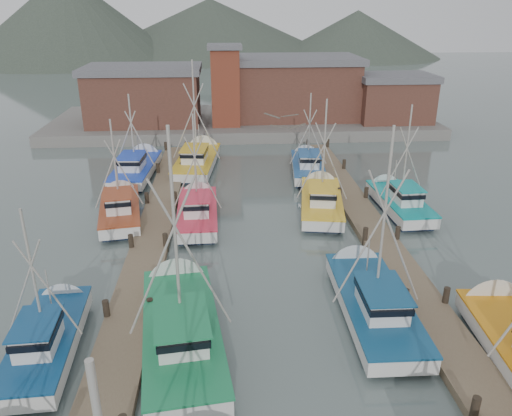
{
  "coord_description": "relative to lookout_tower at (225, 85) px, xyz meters",
  "views": [
    {
      "loc": [
        -2.5,
        -21.75,
        13.71
      ],
      "look_at": [
        -0.62,
        5.18,
        2.6
      ],
      "focal_mm": 35.0,
      "sensor_mm": 36.0,
      "label": 1
    }
  ],
  "objects": [
    {
      "name": "boat_4",
      "position": [
        -2.52,
        -36.27,
        -4.86
      ],
      "size": [
        4.34,
        10.38,
        10.62
      ],
      "rotation": [
        0.0,
        0.0,
        0.12
      ],
      "color": "#101D35",
      "rests_on": "ground"
    },
    {
      "name": "ground",
      "position": [
        2.0,
        -33.0,
        -5.55
      ],
      "size": [
        260.0,
        260.0,
        0.0
      ],
      "primitive_type": "plane",
      "color": "#4C5B58",
      "rests_on": "ground"
    },
    {
      "name": "boat_13",
      "position": [
        6.82,
        -13.85,
        -4.87
      ],
      "size": [
        3.41,
        8.59,
        7.67
      ],
      "rotation": [
        0.0,
        0.0,
        -0.1
      ],
      "color": "#101D35",
      "rests_on": "ground"
    },
    {
      "name": "boat_8",
      "position": [
        -2.29,
        -23.31,
        -4.87
      ],
      "size": [
        3.24,
        8.37,
        8.06
      ],
      "rotation": [
        0.0,
        0.0,
        0.02
      ],
      "color": "#101D35",
      "rests_on": "ground"
    },
    {
      "name": "gull_far",
      "position": [
        2.09,
        -33.36,
        3.62
      ],
      "size": [
        1.51,
        0.66,
        0.24
      ],
      "rotation": [
        0.0,
        0.0,
        -0.51
      ],
      "color": "gray",
      "rests_on": "ground"
    },
    {
      "name": "boat_14",
      "position": [
        -7.81,
        -13.33,
        -4.87
      ],
      "size": [
        3.5,
        9.5,
        7.84
      ],
      "rotation": [
        0.0,
        0.0,
        -0.07
      ],
      "color": "#101D35",
      "rests_on": "ground"
    },
    {
      "name": "gull_near",
      "position": [
        2.33,
        -33.86,
        3.26
      ],
      "size": [
        1.55,
        0.65,
        0.24
      ],
      "rotation": [
        0.0,
        0.0,
        0.22
      ],
      "color": "gray",
      "rests_on": "ground"
    },
    {
      "name": "boat_6",
      "position": [
        -8.0,
        -36.72,
        -4.87
      ],
      "size": [
        3.01,
        7.86,
        7.31
      ],
      "rotation": [
        0.0,
        0.0,
        0.05
      ],
      "color": "#101D35",
      "rests_on": "ground"
    },
    {
      "name": "distant_hills",
      "position": [
        -10.76,
        89.59,
        -5.55
      ],
      "size": [
        175.0,
        140.0,
        42.0
      ],
      "color": "#444F42",
      "rests_on": "ground"
    },
    {
      "name": "dock_right",
      "position": [
        9.0,
        -28.96,
        -5.34
      ],
      "size": [
        2.3,
        46.0,
        1.5
      ],
      "color": "brown",
      "rests_on": "ground"
    },
    {
      "name": "boat_10",
      "position": [
        -7.63,
        -22.46,
        -4.87
      ],
      "size": [
        3.82,
        8.55,
        7.61
      ],
      "rotation": [
        0.0,
        0.0,
        0.17
      ],
      "color": "#101D35",
      "rests_on": "ground"
    },
    {
      "name": "boat_12",
      "position": [
        -2.71,
        -11.35,
        -4.86
      ],
      "size": [
        4.19,
        10.26,
        10.35
      ],
      "rotation": [
        0.0,
        0.0,
        -0.11
      ],
      "color": "#101D35",
      "rests_on": "ground"
    },
    {
      "name": "dock_left",
      "position": [
        -5.0,
        -28.96,
        -5.34
      ],
      "size": [
        2.3,
        46.0,
        1.5
      ],
      "color": "brown",
      "rests_on": "ground"
    },
    {
      "name": "lookout_tower",
      "position": [
        0.0,
        0.0,
        0.0
      ],
      "size": [
        3.6,
        3.6,
        8.5
      ],
      "color": "brown",
      "rests_on": "quay"
    },
    {
      "name": "quay",
      "position": [
        2.0,
        4.0,
        -4.95
      ],
      "size": [
        44.0,
        16.0,
        1.2
      ],
      "primitive_type": "cube",
      "color": "slate",
      "rests_on": "ground"
    },
    {
      "name": "boat_5",
      "position": [
        6.35,
        -34.9,
        -4.87
      ],
      "size": [
        4.0,
        9.34,
        10.03
      ],
      "rotation": [
        0.0,
        0.0,
        -0.02
      ],
      "color": "#101D35",
      "rests_on": "ground"
    },
    {
      "name": "boat_11",
      "position": [
        11.86,
        -22.45,
        -4.87
      ],
      "size": [
        3.34,
        8.2,
        8.25
      ],
      "rotation": [
        0.0,
        0.0,
        0.04
      ],
      "color": "#101D35",
      "rests_on": "ground"
    },
    {
      "name": "shed_left",
      "position": [
        -9.0,
        2.0,
        -1.21
      ],
      "size": [
        12.72,
        8.48,
        6.2
      ],
      "color": "brown",
      "rests_on": "quay"
    },
    {
      "name": "shed_center",
      "position": [
        8.0,
        4.0,
        -0.86
      ],
      "size": [
        14.84,
        9.54,
        6.9
      ],
      "color": "brown",
      "rests_on": "quay"
    },
    {
      "name": "boat_9",
      "position": [
        6.47,
        -21.92,
        -4.87
      ],
      "size": [
        4.09,
        9.2,
        8.71
      ],
      "rotation": [
        0.0,
        0.0,
        -0.16
      ],
      "color": "#101D35",
      "rests_on": "ground"
    },
    {
      "name": "shed_right",
      "position": [
        19.0,
        1.0,
        -1.71
      ],
      "size": [
        8.48,
        6.36,
        5.2
      ],
      "color": "brown",
      "rests_on": "quay"
    }
  ]
}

